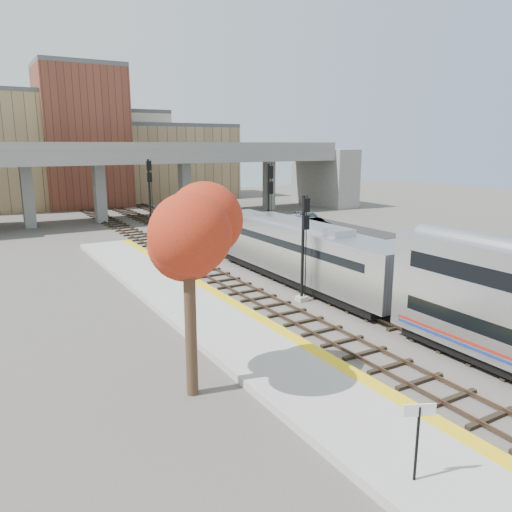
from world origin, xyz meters
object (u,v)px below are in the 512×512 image
car_b (317,224)px  car_c (310,217)px  signal_mast_near (303,252)px  signal_mast_mid (269,211)px  car_a (287,231)px  tree (188,229)px  locomotive (299,251)px  signal_mast_far (150,195)px

car_b → car_c: (2.04, 4.17, 0.01)m
signal_mast_near → car_b: size_ratio=1.76×
signal_mast_mid → car_a: 10.97m
tree → car_b: (26.82, 27.74, -5.73)m
car_b → car_c: size_ratio=0.87×
signal_mast_near → locomotive: bearing=58.6°
locomotive → signal_mast_mid: 7.64m
tree → signal_mast_mid: bearing=51.2°
tree → car_c: (28.87, 31.91, -5.72)m
signal_mast_mid → car_c: 20.46m
signal_mast_mid → signal_mast_far: size_ratio=1.01×
car_c → car_a: bearing=-143.5°
signal_mast_near → tree: tree is taller
signal_mast_mid → tree: tree is taller
signal_mast_near → signal_mast_far: signal_mast_far is taller
tree → car_a: tree is taller
tree → car_b: size_ratio=2.36×
tree → car_b: tree is taller
car_a → car_b: (5.41, 2.19, 0.07)m
signal_mast_mid → signal_mast_far: 17.94m
signal_mast_near → signal_mast_mid: size_ratio=0.82×
signal_mast_near → signal_mast_mid: (4.10, 10.60, 0.94)m
signal_mast_near → signal_mast_mid: bearing=68.9°
car_a → car_b: car_b is taller
locomotive → car_a: locomotive is taller
tree → car_c: tree is taller
locomotive → signal_mast_far: bearing=94.9°
car_a → car_b: bearing=7.6°
signal_mast_near → car_b: (16.54, 20.49, -2.41)m
signal_mast_near → signal_mast_far: bearing=90.0°
signal_mast_mid → car_c: (14.49, 14.05, -3.35)m
signal_mast_mid → car_a: bearing=47.6°
locomotive → tree: (-12.38, -10.69, 4.09)m
signal_mast_mid → locomotive: bearing=-105.6°
locomotive → signal_mast_near: bearing=-121.4°
car_a → tree: bearing=-144.4°
tree → car_a: (21.41, 25.56, -5.80)m
locomotive → signal_mast_mid: (2.00, 7.17, 1.72)m
locomotive → car_a: 17.48m
car_b → car_a: bearing=-167.2°
tree → car_a: size_ratio=2.76×
locomotive → car_a: size_ratio=6.14×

